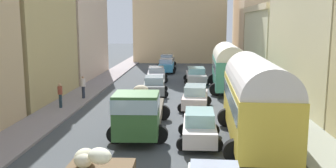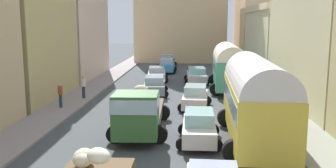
{
  "view_description": "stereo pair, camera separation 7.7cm",
  "coord_description": "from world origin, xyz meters",
  "px_view_note": "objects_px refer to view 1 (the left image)",
  "views": [
    {
      "loc": [
        1.24,
        -2.65,
        5.69
      ],
      "look_at": [
        0.0,
        20.13,
        1.92
      ],
      "focal_mm": 38.92,
      "sensor_mm": 36.0,
      "label": 1
    },
    {
      "loc": [
        1.31,
        -2.65,
        5.69
      ],
      "look_at": [
        0.0,
        20.13,
        1.92
      ],
      "focal_mm": 38.92,
      "sensor_mm": 36.0,
      "label": 2
    }
  ],
  "objects_px": {
    "cargo_truck_1": "(140,111)",
    "car_7": "(196,75)",
    "car_6": "(195,97)",
    "car_3": "(167,61)",
    "parked_bus_0": "(256,97)",
    "car_1": "(156,74)",
    "car_2": "(166,66)",
    "parked_bus_1": "(228,65)",
    "car_5": "(199,127)",
    "pedestrian_0": "(83,86)",
    "car_0": "(154,86)",
    "pedestrian_2": "(60,94)"
  },
  "relations": [
    {
      "from": "cargo_truck_1",
      "to": "car_7",
      "type": "xyz_separation_m",
      "value": [
        3.26,
        17.24,
        -0.52
      ]
    },
    {
      "from": "car_6",
      "to": "car_3",
      "type": "bearing_deg",
      "value": 97.76
    },
    {
      "from": "parked_bus_0",
      "to": "car_7",
      "type": "height_order",
      "value": "parked_bus_0"
    },
    {
      "from": "car_1",
      "to": "car_2",
      "type": "distance_m",
      "value": 6.57
    },
    {
      "from": "parked_bus_1",
      "to": "car_1",
      "type": "xyz_separation_m",
      "value": [
        -6.64,
        4.5,
        -1.46
      ]
    },
    {
      "from": "car_5",
      "to": "pedestrian_0",
      "type": "height_order",
      "value": "pedestrian_0"
    },
    {
      "from": "car_0",
      "to": "car_1",
      "type": "height_order",
      "value": "car_0"
    },
    {
      "from": "car_5",
      "to": "car_7",
      "type": "xyz_separation_m",
      "value": [
        0.24,
        18.24,
        -0.02
      ]
    },
    {
      "from": "car_6",
      "to": "car_7",
      "type": "bearing_deg",
      "value": 88.5
    },
    {
      "from": "cargo_truck_1",
      "to": "car_0",
      "type": "xyz_separation_m",
      "value": [
        -0.26,
        10.82,
        -0.51
      ]
    },
    {
      "from": "car_1",
      "to": "pedestrian_0",
      "type": "bearing_deg",
      "value": -116.59
    },
    {
      "from": "cargo_truck_1",
      "to": "car_3",
      "type": "height_order",
      "value": "cargo_truck_1"
    },
    {
      "from": "pedestrian_2",
      "to": "car_1",
      "type": "bearing_deg",
      "value": 66.99
    },
    {
      "from": "pedestrian_2",
      "to": "car_2",
      "type": "bearing_deg",
      "value": 72.61
    },
    {
      "from": "cargo_truck_1",
      "to": "car_0",
      "type": "relative_size",
      "value": 1.85
    },
    {
      "from": "car_5",
      "to": "parked_bus_1",
      "type": "bearing_deg",
      "value": 78.71
    },
    {
      "from": "car_6",
      "to": "car_7",
      "type": "height_order",
      "value": "car_6"
    },
    {
      "from": "parked_bus_1",
      "to": "car_1",
      "type": "relative_size",
      "value": 2.11
    },
    {
      "from": "parked_bus_0",
      "to": "car_2",
      "type": "bearing_deg",
      "value": 102.75
    },
    {
      "from": "parked_bus_1",
      "to": "cargo_truck_1",
      "type": "xyz_separation_m",
      "value": [
        -5.93,
        -13.58,
        -0.91
      ]
    },
    {
      "from": "car_3",
      "to": "car_6",
      "type": "distance_m",
      "value": 24.59
    },
    {
      "from": "car_5",
      "to": "car_7",
      "type": "bearing_deg",
      "value": 89.26
    },
    {
      "from": "car_3",
      "to": "parked_bus_1",
      "type": "bearing_deg",
      "value": -69.8
    },
    {
      "from": "cargo_truck_1",
      "to": "car_1",
      "type": "bearing_deg",
      "value": 92.25
    },
    {
      "from": "car_3",
      "to": "pedestrian_0",
      "type": "bearing_deg",
      "value": -103.01
    },
    {
      "from": "car_5",
      "to": "car_6",
      "type": "bearing_deg",
      "value": 90.4
    },
    {
      "from": "car_1",
      "to": "pedestrian_0",
      "type": "relative_size",
      "value": 2.26
    },
    {
      "from": "car_5",
      "to": "car_1",
      "type": "bearing_deg",
      "value": 101.08
    },
    {
      "from": "car_5",
      "to": "car_7",
      "type": "distance_m",
      "value": 18.24
    },
    {
      "from": "parked_bus_0",
      "to": "car_0",
      "type": "bearing_deg",
      "value": 117.0
    },
    {
      "from": "car_3",
      "to": "car_6",
      "type": "relative_size",
      "value": 0.96
    },
    {
      "from": "parked_bus_1",
      "to": "car_6",
      "type": "relative_size",
      "value": 2.08
    },
    {
      "from": "car_0",
      "to": "pedestrian_0",
      "type": "bearing_deg",
      "value": -157.08
    },
    {
      "from": "car_0",
      "to": "car_6",
      "type": "bearing_deg",
      "value": -54.51
    },
    {
      "from": "car_3",
      "to": "car_5",
      "type": "relative_size",
      "value": 1.04
    },
    {
      "from": "car_6",
      "to": "pedestrian_2",
      "type": "bearing_deg",
      "value": -174.56
    },
    {
      "from": "parked_bus_1",
      "to": "car_0",
      "type": "bearing_deg",
      "value": -155.98
    },
    {
      "from": "cargo_truck_1",
      "to": "pedestrian_2",
      "type": "xyz_separation_m",
      "value": [
        -6.08,
        5.43,
        -0.24
      ]
    },
    {
      "from": "car_2",
      "to": "car_6",
      "type": "height_order",
      "value": "car_2"
    },
    {
      "from": "parked_bus_1",
      "to": "cargo_truck_1",
      "type": "relative_size",
      "value": 1.19
    },
    {
      "from": "parked_bus_1",
      "to": "car_3",
      "type": "relative_size",
      "value": 2.18
    },
    {
      "from": "parked_bus_0",
      "to": "car_5",
      "type": "xyz_separation_m",
      "value": [
        -2.66,
        -0.16,
        -1.49
      ]
    },
    {
      "from": "car_1",
      "to": "car_0",
      "type": "bearing_deg",
      "value": -86.42
    },
    {
      "from": "car_1",
      "to": "pedestrian_2",
      "type": "xyz_separation_m",
      "value": [
        -5.37,
        -12.64,
        0.3
      ]
    },
    {
      "from": "parked_bus_1",
      "to": "car_0",
      "type": "height_order",
      "value": "parked_bus_1"
    },
    {
      "from": "car_6",
      "to": "pedestrian_0",
      "type": "distance_m",
      "value": 8.73
    },
    {
      "from": "pedestrian_0",
      "to": "car_6",
      "type": "bearing_deg",
      "value": -15.52
    },
    {
      "from": "cargo_truck_1",
      "to": "pedestrian_2",
      "type": "height_order",
      "value": "cargo_truck_1"
    },
    {
      "from": "car_6",
      "to": "parked_bus_0",
      "type": "bearing_deg",
      "value": -69.17
    },
    {
      "from": "cargo_truck_1",
      "to": "car_3",
      "type": "xyz_separation_m",
      "value": [
        -0.35,
        30.66,
        -0.46
      ]
    }
  ]
}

